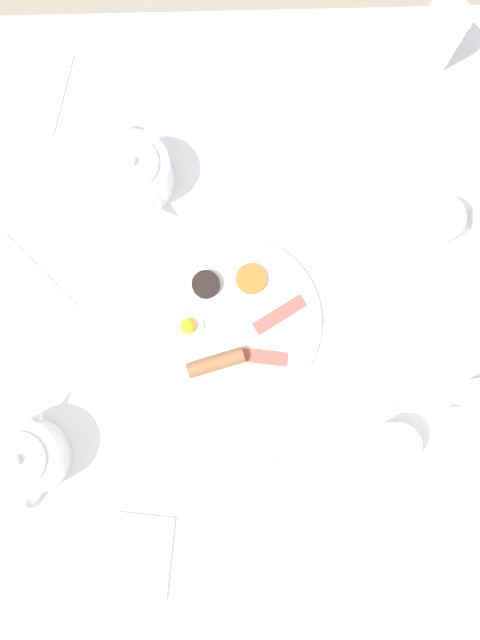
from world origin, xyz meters
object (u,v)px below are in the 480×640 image
at_px(teapot_near, 29,459).
at_px(spoon_for_tea, 62,94).
at_px(breakfast_plate, 234,322).
at_px(napkin_folded, 143,557).
at_px(teacup_with_saucer_right, 396,445).
at_px(teapot_far, 138,173).
at_px(fork_spare, 264,509).
at_px(water_glass_short, 440,37).
at_px(fork_by_plate, 414,154).
at_px(water_glass_tall, 435,224).
at_px(knife_by_plate, 41,272).

bearing_deg(teapot_near, spoon_for_tea, 12.02).
xyz_separation_m(breakfast_plate, napkin_folded, (0.17, 0.41, -0.00)).
bearing_deg(teacup_with_saucer_right, teapot_far, -48.24).
distance_m(teapot_near, fork_spare, 0.41).
bearing_deg(teapot_near, teapot_far, -5.45).
xyz_separation_m(breakfast_plate, teapot_near, (0.35, 0.23, 0.04)).
xyz_separation_m(teapot_far, teacup_with_saucer_right, (-0.44, 0.50, -0.02)).
height_order(water_glass_short, spoon_for_tea, water_glass_short).
height_order(teapot_near, teacup_with_saucer_right, teapot_near).
bearing_deg(breakfast_plate, water_glass_short, -127.43).
height_order(breakfast_plate, fork_by_plate, breakfast_plate).
relative_size(water_glass_short, fork_spare, 0.74).
relative_size(teapot_far, water_glass_short, 1.56).
bearing_deg(fork_by_plate, teapot_near, 37.87).
relative_size(breakfast_plate, water_glass_tall, 3.12).
xyz_separation_m(water_glass_short, spoon_for_tea, (0.71, 0.06, -0.06)).
relative_size(water_glass_tall, fork_spare, 0.59).
bearing_deg(fork_spare, teacup_with_saucer_right, -155.33).
height_order(teacup_with_saucer_right, fork_spare, teacup_with_saucer_right).
xyz_separation_m(napkin_folded, fork_by_plate, (-0.52, -0.72, -0.00)).
height_order(breakfast_plate, teapot_near, teapot_near).
bearing_deg(teapot_far, spoon_for_tea, -162.10).
distance_m(teapot_near, knife_by_plate, 0.34).
bearing_deg(teapot_far, breakfast_plate, 9.03).
bearing_deg(fork_by_plate, teacup_with_saucer_right, 82.44).
bearing_deg(fork_by_plate, water_glass_short, -102.44).
bearing_deg(fork_spare, teapot_near, -13.94).
bearing_deg(teacup_with_saucer_right, water_glass_short, -98.89).
height_order(knife_by_plate, fork_spare, same).
distance_m(teapot_far, fork_by_plate, 0.52).
bearing_deg(water_glass_short, teacup_with_saucer_right, 81.11).
bearing_deg(teacup_with_saucer_right, napkin_folded, 22.13).
relative_size(teacup_with_saucer_right, knife_by_plate, 0.86).
height_order(breakfast_plate, knife_by_plate, breakfast_plate).
bearing_deg(breakfast_plate, teapot_far, -58.42).
distance_m(teapot_far, water_glass_tall, 0.54).
bearing_deg(knife_by_plate, teapot_near, 90.27).
height_order(breakfast_plate, water_glass_short, water_glass_short).
distance_m(knife_by_plate, spoon_for_tea, 0.35).
bearing_deg(teacup_with_saucer_right, fork_spare, 24.67).
bearing_deg(water_glass_short, fork_spare, 67.72).
relative_size(water_glass_tall, napkin_folded, 0.67).
height_order(teapot_far, spoon_for_tea, teapot_far).
bearing_deg(fork_by_plate, water_glass_tall, 96.01).
height_order(teapot_near, water_glass_tall, teapot_near).
bearing_deg(teapot_near, teacup_with_saucer_right, -74.60).
distance_m(breakfast_plate, napkin_folded, 0.44).
bearing_deg(fork_by_plate, fork_spare, 64.92).
height_order(teacup_with_saucer_right, napkin_folded, teacup_with_saucer_right).
relative_size(teapot_near, fork_by_plate, 1.33).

